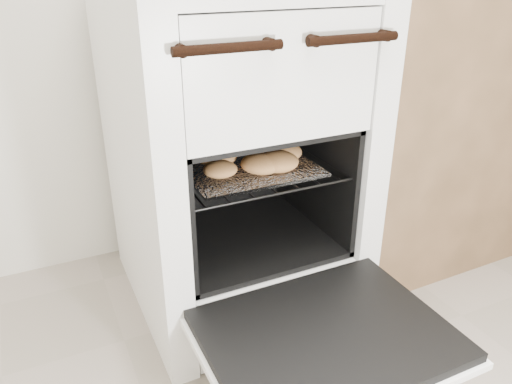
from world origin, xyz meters
The scene contains 6 objects.
stove centered at (0.07, 1.14, 0.49)m, with size 0.65×0.73×1.00m.
oven_door centered at (0.07, 0.59, 0.22)m, with size 0.59×0.46×0.04m.
oven_rack centered at (0.07, 1.06, 0.48)m, with size 0.48×0.46×0.01m.
foil_sheet centered at (0.07, 1.04, 0.49)m, with size 0.37×0.33×0.01m, color white.
baked_rolls centered at (0.09, 1.01, 0.52)m, with size 0.34×0.26×0.05m.
counter centered at (0.93, 1.21, 0.50)m, with size 1.00×0.67×1.00m, color brown.
Camera 1 is at (-0.47, -0.18, 1.03)m, focal length 35.00 mm.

